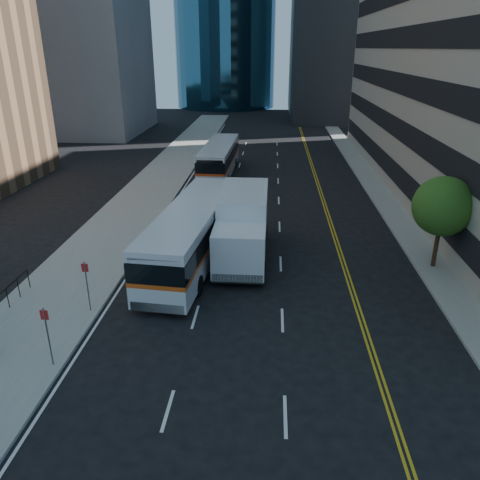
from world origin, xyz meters
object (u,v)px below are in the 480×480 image
(bus_front, at_px, (192,233))
(bus_rear, at_px, (219,158))
(street_tree, at_px, (443,206))
(box_truck, at_px, (243,225))

(bus_front, distance_m, bus_rear, 19.77)
(street_tree, height_order, bus_front, street_tree)
(box_truck, bearing_deg, bus_rear, 100.44)
(street_tree, height_order, bus_rear, street_tree)
(bus_front, bearing_deg, box_truck, 22.38)
(bus_front, relative_size, bus_rear, 1.09)
(street_tree, distance_m, bus_rear, 24.36)
(bus_front, relative_size, box_truck, 1.62)
(bus_rear, xyz_separation_m, box_truck, (3.41, -18.92, 0.35))
(street_tree, xyz_separation_m, box_truck, (-10.74, 0.81, -1.64))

